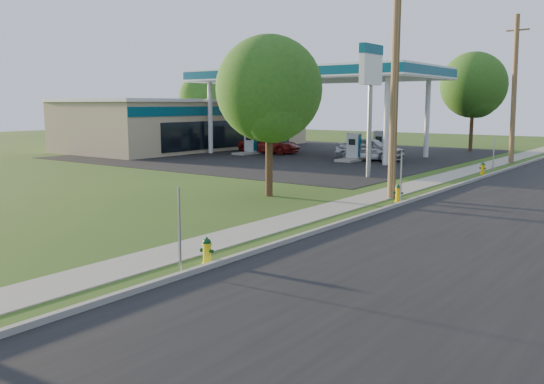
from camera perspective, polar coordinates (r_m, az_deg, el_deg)
The scene contains 24 objects.
road at distance 15.91m, azimuth 17.65°, elevation -5.55°, with size 8.00×120.00×0.02m, color black.
curb at distance 17.56m, azimuth 5.23°, elevation -3.64°, with size 0.15×120.00×0.15m, color gray.
sidewalk at distance 18.52m, azimuth 0.61°, elevation -3.14°, with size 1.50×120.00×0.03m, color gray.
forecourt at distance 44.77m, azimuth 1.99°, elevation 3.80°, with size 26.00×28.00×0.02m, color black.
utility_pole_mid at distance 23.89m, azimuth 12.09°, elevation 11.23°, with size 1.40×0.32×9.80m.
utility_pole_far at distance 40.91m, azimuth 22.87°, elevation 9.40°, with size 1.40×0.32×9.50m.
sign_post_near at distance 13.06m, azimuth -9.16°, elevation -3.85°, with size 0.05×0.04×2.00m, color gray.
sign_post_mid at distance 22.77m, azimuth 12.66°, elevation 1.38°, with size 0.05×0.04×2.00m, color gray.
sign_post_far at distance 34.22m, azimuth 21.09°, elevation 3.39°, with size 0.05×0.04×2.00m, color gray.
gas_canopy at distance 43.55m, azimuth 4.24°, elevation 11.40°, with size 18.18×9.18×6.40m.
fuel_pump_nw at distance 44.61m, azimuth -2.12°, elevation 4.70°, with size 1.20×3.20×1.90m.
fuel_pump_ne at distance 39.60m, azimuth 8.09°, elevation 4.12°, with size 1.20×3.20×1.90m.
fuel_pump_sw at distance 47.79m, azimuth 0.90°, elevation 4.97°, with size 1.20×3.20×1.90m.
fuel_pump_se at distance 43.14m, azimuth 10.66°, elevation 4.42°, with size 1.20×3.20×1.90m.
convenience_store at distance 51.70m, azimuth -8.11°, elevation 6.73°, with size 10.40×22.40×4.25m.
price_pylon at distance 30.56m, azimuth 9.76°, elevation 11.60°, with size 0.34×2.04×6.85m.
tree_verge at distance 23.76m, azimuth -0.22°, elevation 9.78°, with size 4.37×4.37×6.63m.
tree_lot at distance 49.62m, azimuth 19.42°, elevation 9.74°, with size 5.28×5.28×8.00m.
tree_back at distance 61.47m, azimuth -7.02°, elevation 9.22°, with size 4.58×4.58×6.94m.
hydrant_near at distance 13.94m, azimuth -6.46°, elevation -5.83°, with size 0.35×0.31×0.67m.
hydrant_mid at distance 23.13m, azimuth 12.40°, elevation -0.12°, with size 0.37×0.33×0.72m.
hydrant_far at distance 33.58m, azimuth 20.14°, elevation 2.21°, with size 0.36×0.32×0.69m.
car_red at distance 45.13m, azimuth -0.23°, elevation 4.69°, with size 2.24×4.87×1.35m, color maroon.
car_silver at distance 39.98m, azimuth 9.65°, elevation 4.24°, with size 1.90×4.72×1.61m, color #B0B2B9.
Camera 1 is at (9.45, -4.64, 3.81)m, focal length 38.00 mm.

